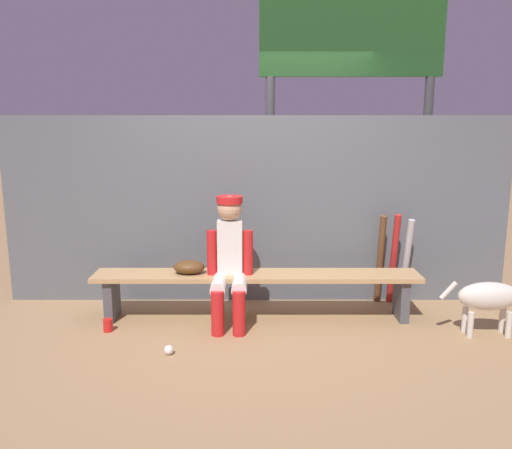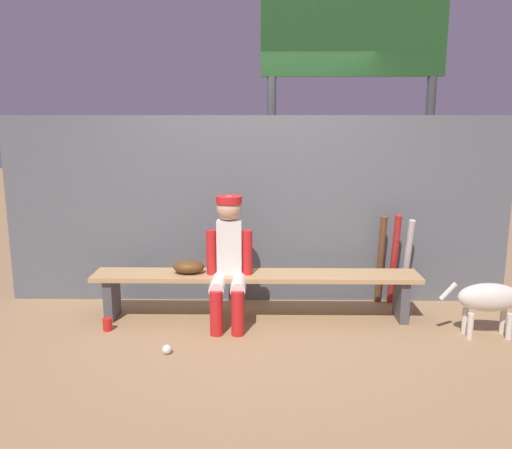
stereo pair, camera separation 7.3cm
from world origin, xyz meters
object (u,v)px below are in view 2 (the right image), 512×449
bat_aluminum_silver (407,263)px  dog (496,298)px  baseball_glove (189,267)px  baseball (167,349)px  bat_wood_dark (381,260)px  cup_on_ground (108,324)px  dugout_bench (256,282)px  player_seated (229,257)px  bat_aluminum_red (394,260)px  scoreboard (358,59)px  cup_on_bench (227,265)px

bat_aluminum_silver → dog: (0.55, -0.72, -0.10)m
baseball_glove → baseball: baseball_glove is taller
bat_wood_dark → bat_aluminum_silver: 0.24m
baseball → cup_on_ground: size_ratio=0.67×
bat_wood_dark → baseball: 2.25m
dugout_bench → player_seated: player_seated is taller
bat_aluminum_red → baseball: bat_aluminum_red is taller
dugout_bench → scoreboard: (1.07, 1.30, 2.08)m
bat_aluminum_red → scoreboard: (-0.26, 0.94, 1.96)m
cup_on_bench → scoreboard: bearing=42.5°
bat_aluminum_red → cup_on_bench: bearing=-170.0°
cup_on_bench → player_seated: bearing=-81.8°
cup_on_bench → bat_wood_dark: bearing=12.3°
cup_on_bench → scoreboard: size_ratio=0.03×
bat_aluminum_red → dog: bat_aluminum_red is taller
cup_on_ground → scoreboard: (2.34, 1.60, 2.37)m
dog → bat_aluminum_red: bearing=132.7°
player_seated → baseball_glove: bearing=163.7°
cup_on_bench → dog: size_ratio=0.13×
baseball → cup_on_bench: cup_on_bench is taller
scoreboard → dog: (0.93, -1.67, -2.09)m
player_seated → cup_on_ground: size_ratio=10.29×
bat_aluminum_silver → cup_on_bench: size_ratio=7.94×
dog → baseball_glove: bearing=171.9°
dugout_bench → scoreboard: size_ratio=0.85×
bat_aluminum_red → baseball: bearing=-151.0°
player_seated → dog: size_ratio=1.34×
bat_wood_dark → cup_on_ground: size_ratio=8.20×
dog → dugout_bench: bearing=169.5°
dog → cup_on_bench: bearing=168.8°
baseball → dog: size_ratio=0.09×
cup_on_ground → dog: size_ratio=0.13×
bat_aluminum_red → cup_on_ground: bat_aluminum_red is taller
baseball → cup_on_bench: 1.03m
player_seated → dog: (2.23, -0.26, -0.28)m
player_seated → bat_aluminum_red: 1.64m
dugout_bench → dog: (2.00, -0.37, -0.01)m
bat_aluminum_silver → bat_wood_dark: bearing=169.3°
baseball_glove → cup_on_ground: baseball_glove is taller
bat_aluminum_red → dog: bearing=-47.3°
player_seated → baseball_glove: (-0.37, 0.11, -0.12)m
dugout_bench → bat_aluminum_red: bearing=15.1°
bat_aluminum_red → scoreboard: bearing=105.4°
baseball → cup_on_ground: bearing=142.7°
bat_wood_dark → cup_on_ground: bearing=-164.3°
bat_aluminum_silver → baseball: (-2.13, -1.11, -0.40)m
baseball_glove → cup_on_ground: (-0.67, -0.30, -0.43)m
bat_wood_dark → scoreboard: size_ratio=0.26×
bat_wood_dark → cup_on_bench: (-1.47, -0.32, 0.03)m
dugout_bench → bat_aluminum_red: 1.38m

